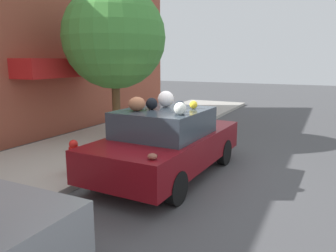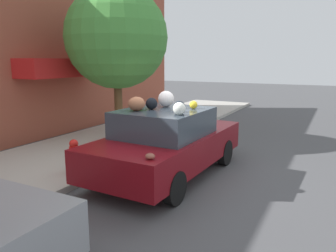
{
  "view_description": "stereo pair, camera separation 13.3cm",
  "coord_description": "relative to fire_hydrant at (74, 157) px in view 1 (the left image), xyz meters",
  "views": [
    {
      "loc": [
        -5.95,
        -3.03,
        2.38
      ],
      "look_at": [
        0.0,
        -0.08,
        1.06
      ],
      "focal_mm": 35.0,
      "sensor_mm": 36.0,
      "label": 1
    },
    {
      "loc": [
        -5.89,
        -3.14,
        2.38
      ],
      "look_at": [
        0.0,
        -0.08,
        1.06
      ],
      "focal_mm": 35.0,
      "sensor_mm": 36.0,
      "label": 2
    }
  ],
  "objects": [
    {
      "name": "street_tree",
      "position": [
        3.15,
        1.16,
        2.57
      ],
      "size": [
        2.96,
        2.96,
        4.41
      ],
      "color": "brown",
      "rests_on": "sidewalk_curb"
    },
    {
      "name": "sidewalk_curb",
      "position": [
        1.08,
        1.19,
        -0.41
      ],
      "size": [
        24.0,
        3.2,
        0.13
      ],
      "color": "#B2ADA3",
      "rests_on": "ground"
    },
    {
      "name": "building_facade",
      "position": [
        1.16,
        3.41,
        2.3
      ],
      "size": [
        18.0,
        1.2,
        5.61
      ],
      "color": "#9E4C38",
      "rests_on": "ground"
    },
    {
      "name": "ground_plane",
      "position": [
        1.08,
        -1.51,
        -0.47
      ],
      "size": [
        60.0,
        60.0,
        0.0
      ],
      "primitive_type": "plane",
      "color": "#4C4C4F"
    },
    {
      "name": "fire_hydrant",
      "position": [
        0.0,
        0.0,
        0.0
      ],
      "size": [
        0.2,
        0.2,
        0.7
      ],
      "color": "red",
      "rests_on": "sidewalk_curb"
    },
    {
      "name": "art_car",
      "position": [
        1.05,
        -1.59,
        0.27
      ],
      "size": [
        4.04,
        1.92,
        1.76
      ],
      "rotation": [
        0.0,
        0.0,
        -0.03
      ],
      "color": "maroon",
      "rests_on": "ground"
    }
  ]
}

